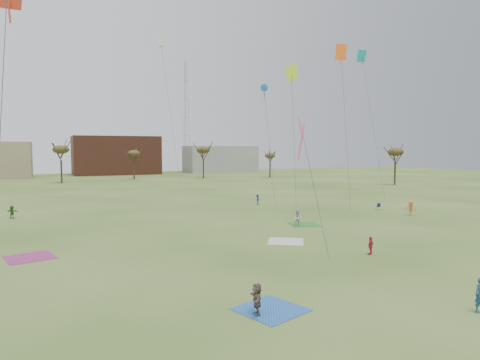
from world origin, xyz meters
name	(u,v)px	position (x,y,z in m)	size (l,w,h in m)	color
ground	(321,284)	(0.00, 0.00, 0.00)	(260.00, 260.00, 0.00)	#35541A
spectator_fore_a	(371,246)	(7.66, 4.47, 0.71)	(0.83, 0.34, 1.41)	#C2213D
spectator_fore_c	(257,299)	(-5.71, -2.73, 0.80)	(1.49, 0.47, 1.60)	brown
flyer_mid_b	(411,208)	(25.40, 17.68, 0.92)	(1.19, 0.68, 1.84)	orange
spectator_mid_e	(298,218)	(8.96, 17.11, 0.91)	(0.88, 0.69, 1.82)	silver
flyer_far_a	(12,212)	(-18.86, 35.17, 0.77)	(1.42, 0.45, 1.54)	#2E7125
flyer_far_c	(257,199)	(12.89, 34.49, 0.75)	(0.97, 0.56, 1.50)	navy
blanket_blue	(271,310)	(-4.75, -2.40, 0.00)	(3.04, 3.04, 0.03)	#285EAE
blanket_cream	(286,242)	(4.04, 11.16, 0.00)	(3.06, 3.06, 0.03)	silver
blanket_plum	(30,257)	(-16.32, 14.25, 0.00)	(3.27, 3.27, 0.03)	#922C6C
blanket_olive	(304,225)	(10.08, 17.66, 0.00)	(3.01, 3.01, 0.03)	#2E7C2D
camp_chair_right	(378,208)	(25.16, 23.09, 0.26)	(0.66, 0.63, 0.87)	#131C34
kites_aloft	(192,59)	(3.83, 36.65, 20.58)	(74.19, 60.55, 27.22)	#29EC2C
tree_line	(106,153)	(-2.85, 79.12, 7.09)	(117.44, 49.32, 8.91)	#3A2B1E
building_brick	(116,155)	(5.00, 120.00, 6.00)	(26.00, 16.00, 12.00)	brown
building_grey	(220,159)	(40.00, 118.00, 4.50)	(24.00, 12.00, 9.00)	gray
radio_tower	(186,117)	(30.00, 125.00, 19.21)	(1.51, 1.72, 41.00)	#9EA3A8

